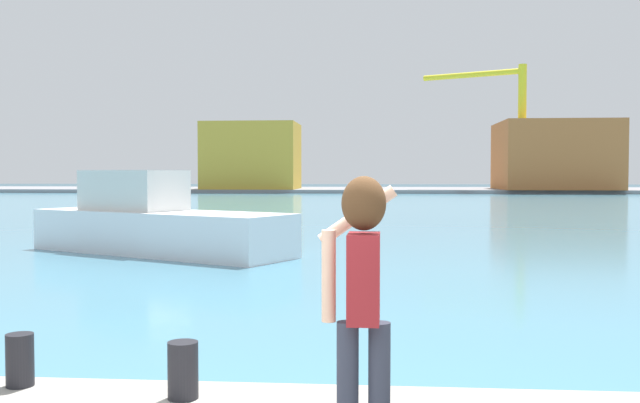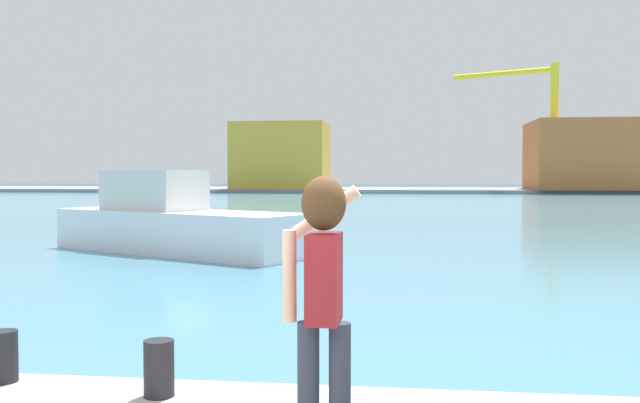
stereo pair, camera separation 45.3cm
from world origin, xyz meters
name	(u,v)px [view 1 (the left image)]	position (x,y,z in m)	size (l,w,h in m)	color
ground_plane	(366,206)	(0.00, 50.00, 0.00)	(220.00, 220.00, 0.00)	#334751
harbor_water	(366,204)	(0.00, 52.00, 0.01)	(140.00, 100.00, 0.02)	teal
far_shore_dock	(372,190)	(0.00, 92.00, 0.23)	(140.00, 20.00, 0.45)	gray
person_photographer	(362,283)	(0.87, 0.61, 1.73)	(0.52, 0.55, 1.74)	#2D3342
harbor_bollard	(183,370)	(-0.54, 1.54, 0.88)	(0.24, 0.24, 0.45)	black
harbor_bollard_2	(20,360)	(-1.98, 1.74, 0.88)	(0.22, 0.22, 0.43)	black
boat_moored	(154,224)	(-5.78, 17.09, 0.91)	(8.78, 6.12, 2.50)	white
warehouse_left	(252,156)	(-15.39, 87.00, 4.69)	(11.86, 9.29, 8.47)	gold
warehouse_right	(554,156)	(23.00, 87.92, 4.69)	(13.77, 13.05, 8.47)	#B26633
port_crane	(507,111)	(16.63, 85.45, 10.06)	(12.12, 6.66, 15.22)	yellow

